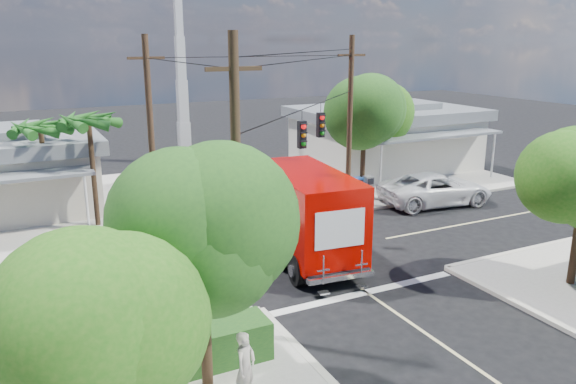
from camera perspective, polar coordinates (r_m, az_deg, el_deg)
ground at (r=23.98m, az=2.14°, el=-6.21°), size 120.00×120.00×0.00m
sidewalk_ne at (r=38.34m, az=8.69°, el=1.94°), size 14.12×14.12×0.14m
sidewalk_nw at (r=31.67m, az=-25.64°, el=-2.24°), size 14.12×14.12×0.14m
road_markings at (r=22.79m, az=3.92°, el=-7.39°), size 32.00×32.00×0.01m
building_ne at (r=39.70m, az=9.85°, el=5.66°), size 11.80×10.20×4.50m
radio_tower at (r=41.26m, az=-10.75°, el=10.62°), size 0.80×0.80×17.00m
tree_sw_front at (r=13.36m, az=-8.70°, el=-4.29°), size 3.88×3.78×6.03m
tree_sw_back at (r=10.77m, az=-17.36°, el=-12.31°), size 3.56×3.42×5.41m
tree_ne_front at (r=32.11m, az=7.84°, el=7.94°), size 4.21×4.14×6.66m
tree_ne_back at (r=35.45m, az=9.31°, el=7.61°), size 3.77×3.66×5.82m
palm_nw_front at (r=27.52m, az=-19.58°, el=6.59°), size 3.01×3.08×5.59m
palm_nw_back at (r=28.90m, az=-23.85°, el=5.80°), size 3.01×3.08×5.19m
utility_poles at (r=23.43m, az=-3.05°, el=5.16°), size 12.00×10.68×9.00m
picket_fence at (r=16.41m, az=-13.12°, el=-14.69°), size 5.94×0.06×1.00m
hedge_sw at (r=15.69m, az=-13.14°, el=-16.14°), size 6.20×1.20×1.10m
vending_boxes at (r=32.04m, az=7.09°, el=0.51°), size 1.90×0.50×1.10m
delivery_truck at (r=23.30m, az=1.11°, el=-1.92°), size 3.51×8.81×3.72m
parked_car at (r=31.73m, az=14.77°, el=0.31°), size 6.56×3.64×1.74m
pedestrian at (r=14.33m, az=-4.35°, el=-17.30°), size 0.80×0.76×1.84m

